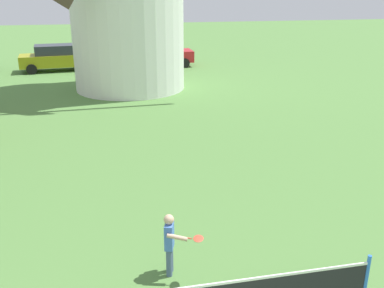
% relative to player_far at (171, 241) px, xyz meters
% --- Properties ---
extents(player_far, '(0.69, 0.65, 1.20)m').
position_rel_player_far_xyz_m(player_far, '(0.00, 0.00, 0.00)').
color(player_far, slate).
rests_on(player_far, ground_plane).
extents(parked_car_mustard, '(4.40, 2.19, 1.56)m').
position_rel_player_far_xyz_m(parked_car_mustard, '(-3.56, 21.32, 0.13)').
color(parked_car_mustard, '#999919').
rests_on(parked_car_mustard, ground_plane).
extents(parked_car_red, '(3.92, 1.92, 1.56)m').
position_rel_player_far_xyz_m(parked_car_red, '(2.96, 21.51, 0.13)').
color(parked_car_red, red).
rests_on(parked_car_red, ground_plane).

